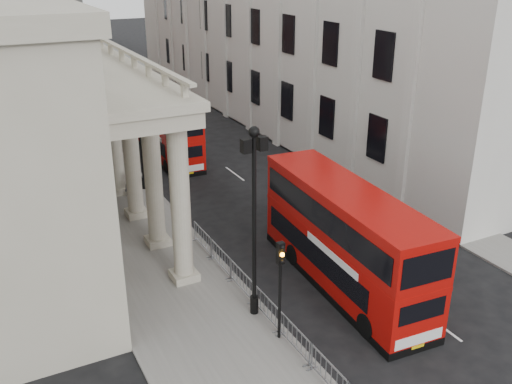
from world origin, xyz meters
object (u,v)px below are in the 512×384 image
(traffic_light, at_px, (280,273))
(pedestrian_c, at_px, (132,185))
(bus_near, at_px, (345,236))
(pedestrian_a, at_px, (105,194))
(bus_far, at_px, (166,126))
(pedestrian_b, at_px, (81,206))
(lamp_post_mid, at_px, (139,118))
(lamp_post_south, at_px, (254,212))
(lamp_post_north, at_px, (86,74))

(traffic_light, xyz_separation_m, pedestrian_c, (-1.28, 16.55, -2.03))
(bus_near, xyz_separation_m, pedestrian_a, (-7.86, 13.56, -1.45))
(pedestrian_c, bearing_deg, bus_far, 65.67)
(bus_far, bearing_deg, traffic_light, -97.08)
(pedestrian_b, bearing_deg, pedestrian_c, -153.46)
(lamp_post_mid, height_order, pedestrian_b, lamp_post_mid)
(lamp_post_south, bearing_deg, pedestrian_b, 109.54)
(lamp_post_south, bearing_deg, pedestrian_c, 94.64)
(lamp_post_south, relative_size, pedestrian_c, 4.36)
(lamp_post_mid, xyz_separation_m, traffic_light, (0.10, -18.02, -1.80))
(bus_near, bearing_deg, pedestrian_a, 123.77)
(lamp_post_mid, height_order, bus_near, lamp_post_mid)
(lamp_post_south, bearing_deg, lamp_post_mid, 90.00)
(pedestrian_c, bearing_deg, pedestrian_a, -152.54)
(lamp_post_north, distance_m, bus_far, 10.96)
(bus_near, bearing_deg, pedestrian_c, 116.59)
(pedestrian_a, relative_size, pedestrian_c, 1.01)
(bus_far, bearing_deg, lamp_post_mid, -119.96)
(pedestrian_a, bearing_deg, lamp_post_south, -93.64)
(pedestrian_a, bearing_deg, bus_far, 34.53)
(traffic_light, height_order, bus_near, bus_near)
(lamp_post_mid, relative_size, bus_far, 0.79)
(pedestrian_b, relative_size, pedestrian_c, 0.81)
(pedestrian_a, distance_m, pedestrian_b, 1.81)
(bus_near, bearing_deg, lamp_post_mid, 110.79)
(lamp_post_north, xyz_separation_m, pedestrian_b, (-4.64, -18.92, -4.02))
(lamp_post_mid, height_order, lamp_post_north, same)
(lamp_post_south, distance_m, pedestrian_c, 15.08)
(pedestrian_c, bearing_deg, lamp_post_north, 94.65)
(bus_far, height_order, pedestrian_b, bus_far)
(lamp_post_north, xyz_separation_m, pedestrian_c, (-1.18, -17.47, -3.84))
(pedestrian_b, bearing_deg, traffic_light, 111.20)
(lamp_post_south, distance_m, traffic_light, 2.71)
(pedestrian_a, bearing_deg, traffic_light, -94.81)
(lamp_post_mid, xyz_separation_m, pedestrian_c, (-1.18, -1.47, -3.84))
(traffic_light, relative_size, bus_near, 0.38)
(bus_far, bearing_deg, bus_near, -85.55)
(lamp_post_north, height_order, bus_far, lamp_post_north)
(pedestrian_b, xyz_separation_m, pedestrian_c, (3.46, 1.45, 0.18))
(lamp_post_mid, distance_m, bus_near, 16.57)
(bus_near, xyz_separation_m, pedestrian_b, (-9.47, 12.75, -1.64))
(bus_near, distance_m, pedestrian_a, 15.74)
(traffic_light, height_order, pedestrian_b, traffic_light)
(lamp_post_mid, distance_m, pedestrian_a, 5.32)
(pedestrian_a, bearing_deg, lamp_post_north, 64.51)
(lamp_post_north, height_order, pedestrian_c, lamp_post_north)
(lamp_post_north, bearing_deg, pedestrian_c, -93.86)
(lamp_post_mid, height_order, pedestrian_a, lamp_post_mid)
(lamp_post_south, xyz_separation_m, pedestrian_c, (-1.18, 14.53, -3.84))
(lamp_post_north, bearing_deg, bus_near, -81.34)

